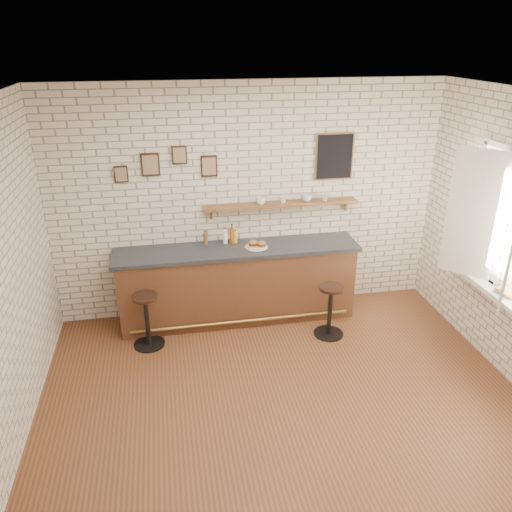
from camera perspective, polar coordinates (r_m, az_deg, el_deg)
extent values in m
plane|color=brown|center=(5.42, 3.12, -15.85)|extent=(5.00, 5.00, 0.00)
cube|color=brown|center=(6.52, -2.09, -3.33)|extent=(3.00, 0.58, 0.96)
cube|color=#2D333A|center=(6.30, -2.16, 0.75)|extent=(3.10, 0.62, 0.05)
cylinder|color=olive|center=(6.42, -1.60, -7.48)|extent=(2.79, 0.04, 0.04)
cylinder|color=white|center=(6.30, 0.06, 1.06)|extent=(0.28, 0.28, 0.01)
cylinder|color=gold|center=(6.34, 0.57, 1.28)|extent=(0.05, 0.05, 0.00)
cylinder|color=gold|center=(6.28, 0.37, 1.08)|extent=(0.05, 0.05, 0.00)
cylinder|color=gold|center=(6.35, -1.07, 1.32)|extent=(0.06, 0.06, 0.00)
cylinder|color=gold|center=(6.35, 0.34, 1.32)|extent=(0.06, 0.06, 0.00)
cylinder|color=gold|center=(6.25, -0.90, 0.93)|extent=(0.06, 0.06, 0.00)
cylinder|color=gold|center=(6.31, 0.56, 1.18)|extent=(0.04, 0.04, 0.00)
cylinder|color=gold|center=(6.25, 0.17, 0.95)|extent=(0.05, 0.05, 0.00)
cylinder|color=gold|center=(6.22, -0.86, 0.81)|extent=(0.04, 0.04, 0.00)
cylinder|color=gold|center=(6.28, -1.24, 1.06)|extent=(0.05, 0.05, 0.00)
cylinder|color=gold|center=(6.26, 0.53, 0.99)|extent=(0.06, 0.06, 0.00)
cylinder|color=gold|center=(6.30, -0.81, 1.15)|extent=(0.04, 0.04, 0.00)
cylinder|color=gold|center=(6.28, 0.37, 1.08)|extent=(0.05, 0.05, 0.00)
cylinder|color=brown|center=(6.38, -5.80, 1.90)|extent=(0.06, 0.06, 0.15)
cylinder|color=brown|center=(6.35, -5.83, 2.65)|extent=(0.02, 0.02, 0.03)
cylinder|color=black|center=(6.34, -5.84, 2.84)|extent=(0.02, 0.02, 0.01)
cylinder|color=white|center=(6.40, -3.53, 2.14)|extent=(0.06, 0.06, 0.17)
cylinder|color=white|center=(6.37, -3.55, 2.99)|extent=(0.02, 0.02, 0.04)
cylinder|color=black|center=(6.36, -3.56, 3.19)|extent=(0.02, 0.02, 0.01)
cylinder|color=#944D17|center=(6.41, -2.75, 2.35)|extent=(0.06, 0.06, 0.20)
cylinder|color=#944D17|center=(6.36, -2.77, 3.39)|extent=(0.02, 0.02, 0.05)
cylinder|color=black|center=(6.35, -2.78, 3.64)|extent=(0.03, 0.03, 0.01)
cylinder|color=gold|center=(6.42, -2.37, 2.11)|extent=(0.06, 0.06, 0.14)
cylinder|color=gold|center=(6.39, -2.39, 2.80)|extent=(0.02, 0.02, 0.03)
cylinder|color=maroon|center=(6.39, -2.39, 2.97)|extent=(0.03, 0.03, 0.01)
cylinder|color=black|center=(6.33, -12.08, -9.79)|extent=(0.38, 0.38, 0.02)
cylinder|color=black|center=(6.16, -12.33, -7.31)|extent=(0.06, 0.06, 0.62)
cylinder|color=black|center=(5.99, -12.61, -4.61)|extent=(0.32, 0.32, 0.04)
cylinder|color=black|center=(6.45, 8.27, -8.74)|extent=(0.38, 0.38, 0.02)
cylinder|color=black|center=(6.28, 8.44, -6.30)|extent=(0.06, 0.06, 0.62)
cylinder|color=black|center=(6.13, 8.63, -3.65)|extent=(0.36, 0.36, 0.04)
cube|color=brown|center=(6.42, 2.91, 5.91)|extent=(2.00, 0.18, 0.04)
cube|color=brown|center=(6.37, -5.18, 4.93)|extent=(0.03, 0.04, 0.16)
cube|color=brown|center=(6.77, 10.23, 5.80)|extent=(0.03, 0.04, 0.16)
imported|color=white|center=(6.35, 0.57, 6.37)|extent=(0.13, 0.13, 0.10)
imported|color=white|center=(6.41, 3.12, 6.46)|extent=(0.12, 0.12, 0.09)
imported|color=white|center=(6.49, 5.85, 6.60)|extent=(0.13, 0.13, 0.09)
imported|color=white|center=(6.56, 7.87, 6.71)|extent=(0.12, 0.12, 0.10)
cube|color=black|center=(6.18, -11.98, 10.19)|extent=(0.22, 0.02, 0.28)
cube|color=black|center=(6.16, -8.75, 11.34)|extent=(0.18, 0.02, 0.22)
cube|color=black|center=(6.21, -5.39, 10.20)|extent=(0.20, 0.02, 0.26)
cube|color=black|center=(6.22, -15.16, 9.02)|extent=(0.16, 0.02, 0.20)
cube|color=black|center=(6.54, 8.95, 11.17)|extent=(0.46, 0.02, 0.56)
cube|color=white|center=(6.11, 25.12, -3.36)|extent=(0.20, 1.35, 0.06)
cube|color=white|center=(6.15, 25.65, -3.29)|extent=(0.05, 1.30, 0.06)
cube|color=white|center=(6.33, 23.82, 5.19)|extent=(0.05, 0.06, 1.50)
cube|color=white|center=(6.01, 24.15, 4.21)|extent=(0.40, 0.46, 1.46)
imported|color=tan|center=(5.91, 26.28, -4.03)|extent=(0.24, 0.27, 0.02)
imported|color=tan|center=(5.92, 26.18, -3.76)|extent=(0.19, 0.25, 0.02)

